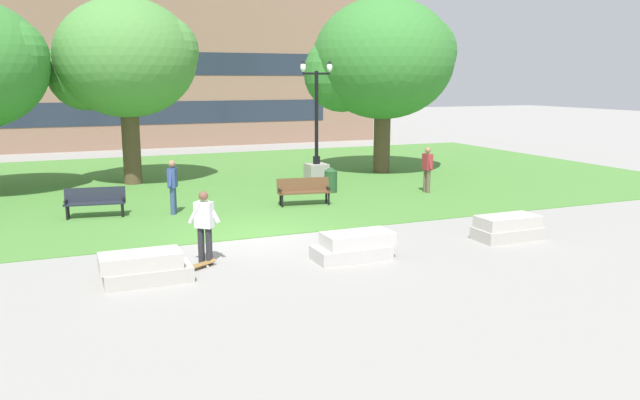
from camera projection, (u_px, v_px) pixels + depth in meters
ground_plane at (259, 238)px, 16.78m from camera, size 140.00×140.00×0.00m
grass_lawn at (187, 182)px, 25.84m from camera, size 40.00×20.00×0.02m
concrete_block_center at (144, 268)px, 13.07m from camera, size 1.86×0.90×0.64m
concrete_block_left at (354, 246)px, 14.77m from camera, size 1.89×0.90×0.64m
concrete_block_right at (508, 228)px, 16.60m from camera, size 1.80×0.90×0.64m
person_skateboarder at (204, 223)px, 14.24m from camera, size 0.73×0.44×1.71m
skateboard at (197, 266)px, 13.97m from camera, size 0.98×0.69×0.14m
park_bench_near_right at (304, 190)px, 21.07m from camera, size 1.86×0.79×0.90m
park_bench_far_left at (95, 200)px, 19.20m from camera, size 1.86×0.78×0.90m
lamp_post_left at (317, 161)px, 24.68m from camera, size 1.32×0.80×4.91m
tree_far_left at (382, 61)px, 27.69m from camera, size 6.59×6.27×7.76m
tree_near_left at (125, 60)px, 24.57m from camera, size 5.77×5.49×7.36m
trash_bin at (331, 180)px, 23.44m from camera, size 0.49×0.49×0.96m
person_bystander_near_lawn at (427, 167)px, 23.31m from camera, size 0.24×0.62×1.71m
person_bystander_far_lawn at (173, 184)px, 19.52m from camera, size 0.38×0.60×1.71m
building_facade_distant at (144, 70)px, 38.19m from camera, size 31.27×1.03×9.64m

